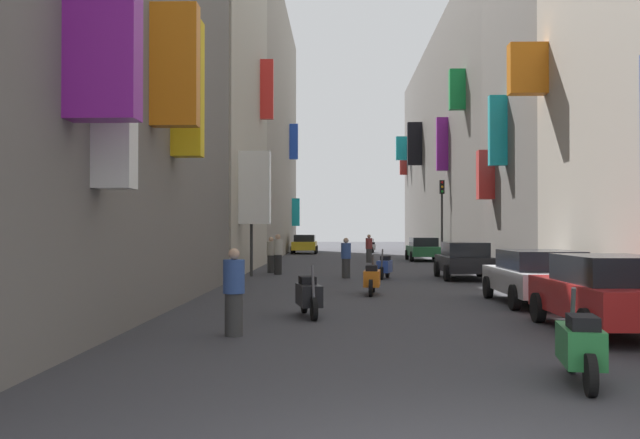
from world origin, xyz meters
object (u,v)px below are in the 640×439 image
at_px(parked_car_green, 423,248).
at_px(scooter_green, 580,346).
at_px(pedestrian_far_away, 346,258).
at_px(parked_car_black, 464,260).
at_px(traffic_light_far_corner, 251,204).
at_px(pedestrian_mid_street, 271,255).
at_px(scooter_orange, 372,278).
at_px(scooter_black, 309,295).
at_px(parked_car_red, 607,292).
at_px(pedestrian_near_right, 369,249).
at_px(parked_car_yellow, 305,244).
at_px(pedestrian_near_left, 278,254).
at_px(scooter_white, 373,247).
at_px(traffic_light_near_corner, 442,207).
at_px(pedestrian_crossing, 234,293).
at_px(parked_car_silver, 538,275).
at_px(scooter_blue, 385,266).

xyz_separation_m(parked_car_green, scooter_green, (-2.13, -33.62, -0.27)).
bearing_deg(pedestrian_far_away, parked_car_black, -3.63).
bearing_deg(traffic_light_far_corner, pedestrian_mid_street, 75.94).
relative_size(parked_car_green, pedestrian_far_away, 2.80).
distance_m(parked_car_black, scooter_orange, 7.48).
height_order(parked_car_green, traffic_light_far_corner, traffic_light_far_corner).
bearing_deg(scooter_black, parked_car_red, -22.50).
height_order(pedestrian_mid_street, traffic_light_far_corner, traffic_light_far_corner).
bearing_deg(pedestrian_near_right, parked_car_yellow, 106.45).
distance_m(scooter_black, pedestrian_near_left, 14.20).
relative_size(scooter_white, pedestrian_near_left, 1.09).
xyz_separation_m(parked_car_yellow, pedestrian_mid_street, (-0.30, -24.13, 0.00)).
bearing_deg(parked_car_black, pedestrian_far_away, 176.37).
distance_m(pedestrian_near_right, traffic_light_near_corner, 4.67).
bearing_deg(scooter_green, traffic_light_far_corner, 108.25).
bearing_deg(scooter_black, pedestrian_near_right, 84.53).
bearing_deg(pedestrian_far_away, pedestrian_crossing, -98.25).
bearing_deg(parked_car_yellow, parked_car_silver, -78.30).
relative_size(parked_car_green, traffic_light_far_corner, 1.03).
xyz_separation_m(scooter_blue, pedestrian_near_left, (-4.25, 2.35, 0.37)).
bearing_deg(parked_car_yellow, scooter_white, 19.84).
xyz_separation_m(parked_car_silver, pedestrian_far_away, (-4.70, 9.25, 0.04)).
bearing_deg(pedestrian_far_away, pedestrian_mid_street, 134.25).
xyz_separation_m(parked_car_silver, scooter_orange, (-4.03, 2.52, -0.26)).
distance_m(pedestrian_mid_street, traffic_light_far_corner, 3.15).
xyz_separation_m(pedestrian_crossing, pedestrian_near_right, (3.57, 27.47, 0.02)).
relative_size(scooter_black, traffic_light_far_corner, 0.44).
xyz_separation_m(scooter_orange, pedestrian_near_right, (0.76, 19.50, 0.32)).
bearing_deg(scooter_black, scooter_orange, 72.89).
bearing_deg(scooter_blue, scooter_green, -86.29).
relative_size(parked_car_black, scooter_black, 2.11).
bearing_deg(scooter_black, traffic_light_near_corner, 75.15).
distance_m(scooter_green, pedestrian_crossing, 6.06).
height_order(parked_car_yellow, parked_car_green, parked_car_yellow).
xyz_separation_m(parked_car_red, scooter_black, (-5.49, 2.27, -0.28)).
relative_size(scooter_orange, traffic_light_near_corner, 0.41).
height_order(parked_car_silver, pedestrian_near_left, pedestrian_near_left).
height_order(parked_car_black, pedestrian_near_left, pedestrian_near_left).
distance_m(pedestrian_crossing, pedestrian_near_right, 27.70).
bearing_deg(traffic_light_near_corner, parked_car_red, -91.90).
bearing_deg(parked_car_red, parked_car_yellow, 100.14).
height_order(pedestrian_near_left, traffic_light_far_corner, traffic_light_far_corner).
bearing_deg(scooter_green, pedestrian_near_right, 92.22).
bearing_deg(parked_car_red, pedestrian_mid_street, 113.88).
bearing_deg(parked_car_green, traffic_light_far_corner, -120.97).
distance_m(parked_car_red, pedestrian_far_away, 14.92).
height_order(scooter_orange, scooter_black, same).
relative_size(traffic_light_near_corner, traffic_light_far_corner, 1.09).
height_order(scooter_white, scooter_blue, same).
distance_m(parked_car_red, scooter_white, 43.60).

